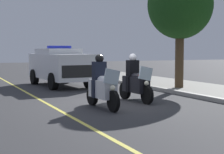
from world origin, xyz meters
The scene contains 8 objects.
ground_plane centered at (0.00, 0.00, 0.00)m, with size 80.00×80.00×0.00m, color #333335.
curb_strip centered at (0.00, 3.48, 0.07)m, with size 48.00×0.24×0.15m, color #9E9B93.
lane_stripe_center centered at (0.00, -2.17, 0.00)m, with size 48.00×0.12×0.01m, color #E0D14C.
police_motorcycle_lead_left centered at (0.54, -0.82, 0.70)m, with size 2.14×0.60×1.72m.
police_motorcycle_lead_right centered at (-0.33, 0.85, 0.70)m, with size 2.14×0.60×1.72m.
police_suv centered at (-6.71, -0.06, 1.07)m, with size 5.00×2.30×2.05m.
cyclist_background centered at (-12.22, 2.30, 0.84)m, with size 1.76×0.33×1.69m.
tree_mid_block centered at (-2.86, 4.52, 3.88)m, with size 2.99×2.99×5.38m.
Camera 1 is at (10.98, -5.24, 1.88)m, focal length 57.73 mm.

